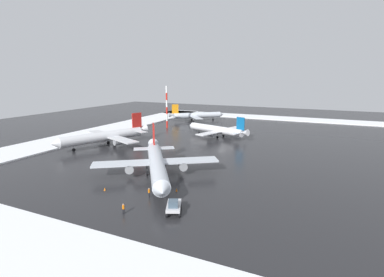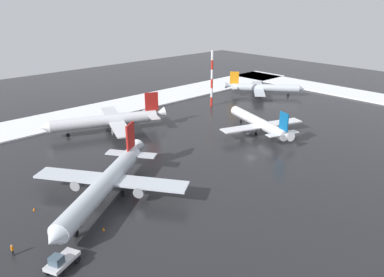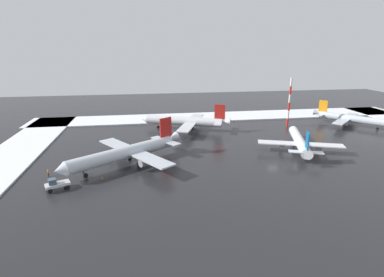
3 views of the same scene
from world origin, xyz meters
name	(u,v)px [view 3 (image 3 of 3)]	position (x,y,z in m)	size (l,w,h in m)	color
ground_plane	(273,159)	(0.00, 0.00, 0.00)	(240.00, 240.00, 0.00)	#232326
snow_bank_far	(224,116)	(0.00, -50.00, 0.19)	(152.00, 16.00, 0.38)	white
airplane_distant_tail	(126,152)	(36.77, -1.83, 3.25)	(28.76, 24.75, 9.84)	silver
airplane_foreground_jet	(299,141)	(-9.67, -5.43, 2.66)	(22.17, 26.27, 8.04)	white
airplane_far_rear	(351,119)	(-41.83, -28.26, 2.71)	(20.99, 22.61, 8.21)	silver
airplane_parked_starboard	(186,121)	(18.22, -31.84, 3.10)	(30.28, 25.63, 9.38)	silver
pushback_tug	(56,184)	(50.09, 9.48, 1.28)	(5.10, 3.90, 2.50)	silver
ground_crew_near_tug	(48,172)	(53.65, 2.36, 0.97)	(0.36, 0.36, 1.71)	black
ground_crew_beside_wing	(83,170)	(46.24, 2.35, 0.97)	(0.36, 0.36, 1.71)	black
antenna_mast	(289,103)	(-18.74, -31.04, 8.71)	(0.70, 0.70, 17.42)	red
traffic_cone_near_nose	(102,178)	(41.76, 5.54, 0.28)	(0.36, 0.36, 0.55)	orange
traffic_cone_mid_line	(87,159)	(47.16, -7.11, 0.28)	(0.36, 0.36, 0.55)	orange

